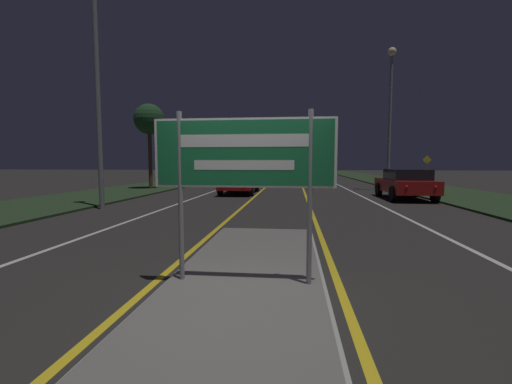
% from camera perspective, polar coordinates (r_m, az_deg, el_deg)
% --- Properties ---
extents(ground_plane, '(160.00, 160.00, 0.00)m').
position_cam_1_polar(ground_plane, '(4.39, -3.13, -18.37)').
color(ground_plane, '#282623').
extents(median_island, '(2.26, 7.75, 0.10)m').
position_cam_1_polar(median_island, '(4.90, -1.99, -15.29)').
color(median_island, '#999993').
rests_on(median_island, ground_plane).
extents(verge_left, '(5.00, 100.00, 0.08)m').
position_cam_1_polar(verge_left, '(26.10, -16.66, 0.94)').
color(verge_left, '#23381E').
rests_on(verge_left, ground_plane).
extents(verge_right, '(5.00, 100.00, 0.08)m').
position_cam_1_polar(verge_right, '(25.61, 26.45, 0.57)').
color(verge_right, '#23381E').
rests_on(verge_right, ground_plane).
extents(centre_line_yellow_left, '(0.12, 70.00, 0.01)m').
position_cam_1_polar(centre_line_yellow_left, '(29.10, 2.36, 1.45)').
color(centre_line_yellow_left, gold).
rests_on(centre_line_yellow_left, ground_plane).
extents(centre_line_yellow_right, '(0.12, 70.00, 0.01)m').
position_cam_1_polar(centre_line_yellow_right, '(29.04, 7.56, 1.41)').
color(centre_line_yellow_right, gold).
rests_on(centre_line_yellow_right, ground_plane).
extents(lane_line_white_left, '(0.12, 70.00, 0.01)m').
position_cam_1_polar(lane_line_white_left, '(29.43, -3.25, 1.49)').
color(lane_line_white_left, silver).
rests_on(lane_line_white_left, ground_plane).
extents(lane_line_white_right, '(0.12, 70.00, 0.01)m').
position_cam_1_polar(lane_line_white_right, '(29.24, 13.22, 1.35)').
color(lane_line_white_right, silver).
rests_on(lane_line_white_right, ground_plane).
extents(edge_line_white_left, '(0.10, 70.00, 0.01)m').
position_cam_1_polar(edge_line_white_left, '(30.07, -8.89, 1.51)').
color(edge_line_white_left, silver).
rests_on(edge_line_white_left, ground_plane).
extents(edge_line_white_right, '(0.10, 70.00, 0.01)m').
position_cam_1_polar(edge_line_white_right, '(29.75, 18.96, 1.27)').
color(edge_line_white_right, silver).
rests_on(edge_line_white_right, ground_plane).
extents(highway_sign, '(2.45, 0.07, 2.33)m').
position_cam_1_polar(highway_sign, '(4.60, -2.06, 5.34)').
color(highway_sign, gray).
rests_on(highway_sign, median_island).
extents(streetlight_left_near, '(0.48, 0.48, 10.01)m').
position_cam_1_polar(streetlight_left_near, '(14.71, -25.15, 21.82)').
color(streetlight_left_near, gray).
rests_on(streetlight_left_near, ground_plane).
extents(streetlight_right_near, '(0.52, 0.52, 8.69)m').
position_cam_1_polar(streetlight_right_near, '(23.13, 21.51, 14.19)').
color(streetlight_right_near, gray).
rests_on(streetlight_right_near, ground_plane).
extents(car_receding_0, '(2.01, 4.27, 1.43)m').
position_cam_1_polar(car_receding_0, '(17.84, 23.63, 1.37)').
color(car_receding_0, maroon).
rests_on(car_receding_0, ground_plane).
extents(car_receding_1, '(1.94, 4.23, 1.52)m').
position_cam_1_polar(car_receding_1, '(29.56, 9.50, 2.97)').
color(car_receding_1, silver).
rests_on(car_receding_1, ground_plane).
extents(car_approaching_0, '(1.89, 4.54, 1.31)m').
position_cam_1_polar(car_approaching_0, '(19.46, -2.68, 1.85)').
color(car_approaching_0, maroon).
rests_on(car_approaching_0, ground_plane).
extents(warning_sign, '(0.60, 0.06, 2.17)m').
position_cam_1_polar(warning_sign, '(27.06, 26.57, 3.64)').
color(warning_sign, gray).
rests_on(warning_sign, verge_right).
extents(roadside_palm_left, '(1.94, 1.94, 5.43)m').
position_cam_1_polar(roadside_palm_left, '(23.43, -17.37, 11.34)').
color(roadside_palm_left, '#4C3823').
rests_on(roadside_palm_left, verge_left).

